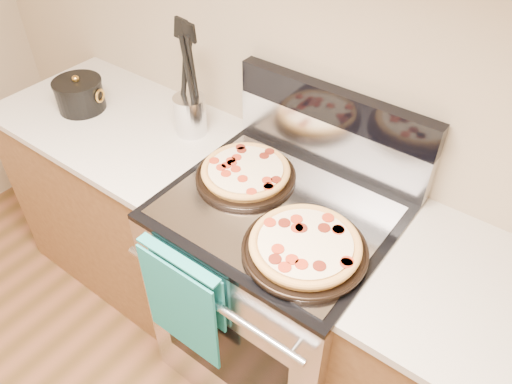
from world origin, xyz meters
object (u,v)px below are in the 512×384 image
Objects in this scene: range_body at (277,292)px; pepperoni_pizza_front at (305,246)px; utensil_crock at (190,115)px; saucepan at (80,96)px; pepperoni_pizza_back at (246,173)px.

pepperoni_pizza_front reaches higher than range_body.
utensil_crock is 0.80× the size of saucepan.
utensil_crock reaches higher than saucepan.
pepperoni_pizza_front is 1.23m from saucepan.
range_body is at bearing -15.90° from utensil_crock.
pepperoni_pizza_front is at bearing -6.20° from saucepan.
range_body is 2.56× the size of pepperoni_pizza_back.
range_body is at bearing 144.16° from pepperoni_pizza_front.
pepperoni_pizza_back is at bearing 154.54° from pepperoni_pizza_front.
saucepan is (-0.50, -0.15, -0.02)m from utensil_crock.
range_body is 0.55m from pepperoni_pizza_front.
utensil_crock is at bearing 17.13° from saucepan.
utensil_crock reaches higher than pepperoni_pizza_front.
saucepan is (-0.86, -0.04, 0.02)m from pepperoni_pizza_back.
utensil_crock is (-0.55, 0.16, 0.54)m from range_body.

